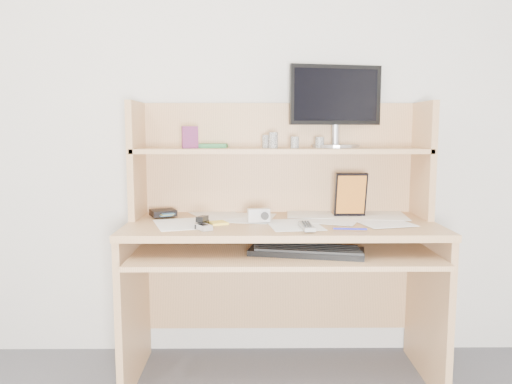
{
  "coord_description": "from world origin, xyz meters",
  "views": [
    {
      "loc": [
        -0.14,
        -0.76,
        1.17
      ],
      "look_at": [
        -0.12,
        1.43,
        0.89
      ],
      "focal_mm": 35.0,
      "sensor_mm": 36.0,
      "label": 1
    }
  ],
  "objects_px": {
    "desk": "(281,230)",
    "keyboard": "(306,251)",
    "game_case": "(351,195)",
    "tv_remote": "(306,226)",
    "monitor": "(336,104)"
  },
  "relations": [
    {
      "from": "desk",
      "to": "game_case",
      "type": "height_order",
      "value": "desk"
    },
    {
      "from": "game_case",
      "to": "monitor",
      "type": "xyz_separation_m",
      "value": [
        -0.06,
        0.13,
        0.43
      ]
    },
    {
      "from": "tv_remote",
      "to": "monitor",
      "type": "relative_size",
      "value": 0.35
    },
    {
      "from": "desk",
      "to": "keyboard",
      "type": "distance_m",
      "value": 0.3
    },
    {
      "from": "keyboard",
      "to": "monitor",
      "type": "relative_size",
      "value": 1.08
    },
    {
      "from": "game_case",
      "to": "desk",
      "type": "bearing_deg",
      "value": -175.71
    },
    {
      "from": "desk",
      "to": "game_case",
      "type": "bearing_deg",
      "value": 4.74
    },
    {
      "from": "game_case",
      "to": "tv_remote",
      "type": "bearing_deg",
      "value": -130.63
    },
    {
      "from": "tv_remote",
      "to": "game_case",
      "type": "xyz_separation_m",
      "value": [
        0.24,
        0.29,
        0.1
      ]
    },
    {
      "from": "desk",
      "to": "keyboard",
      "type": "height_order",
      "value": "desk"
    },
    {
      "from": "keyboard",
      "to": "tv_remote",
      "type": "xyz_separation_m",
      "value": [
        0.0,
        0.02,
        0.1
      ]
    },
    {
      "from": "desk",
      "to": "keyboard",
      "type": "xyz_separation_m",
      "value": [
        0.09,
        -0.28,
        -0.03
      ]
    },
    {
      "from": "keyboard",
      "to": "tv_remote",
      "type": "bearing_deg",
      "value": 98.09
    },
    {
      "from": "desk",
      "to": "tv_remote",
      "type": "bearing_deg",
      "value": -70.04
    },
    {
      "from": "monitor",
      "to": "tv_remote",
      "type": "bearing_deg",
      "value": -125.01
    }
  ]
}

